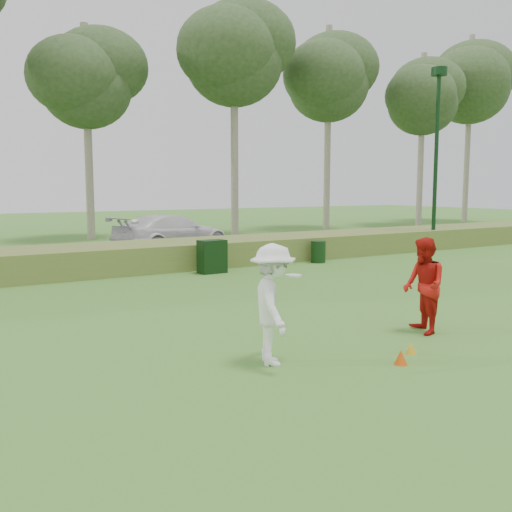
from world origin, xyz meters
TOP-DOWN VIEW (x-y plane):
  - ground at (0.00, 0.00)m, footprint 120.00×120.00m
  - reed_strip at (0.00, 12.00)m, footprint 80.00×3.00m
  - park_road at (0.00, 17.00)m, footprint 80.00×6.00m
  - lamp_post at (14.00, 11.00)m, footprint 0.70×0.70m
  - tree_4 at (2.00, 24.50)m, footprint 6.24×6.24m
  - tree_5 at (10.00, 22.50)m, footprint 7.28×7.28m
  - tree_6 at (18.00, 23.80)m, footprint 7.02×7.02m
  - tree_7 at (26.00, 22.80)m, footprint 6.50×6.50m
  - tree_8 at (33.00, 24.20)m, footprint 8.06×8.06m
  - player_white at (-1.83, 0.54)m, footprint 1.18×1.46m
  - player_red at (1.78, 0.63)m, footprint 1.03×1.13m
  - cone_orange at (-0.08, -0.60)m, footprint 0.22×0.22m
  - cone_yellow at (0.52, -0.26)m, footprint 0.18×0.18m
  - utility_cabinet at (1.91, 9.86)m, footprint 0.91×0.59m
  - trash_bin at (6.58, 10.09)m, footprint 0.72×0.72m
  - car_right at (3.28, 16.34)m, footprint 5.93×3.57m

SIDE VIEW (x-z plane):
  - ground at x=0.00m, z-range 0.00..0.00m
  - park_road at x=0.00m, z-range 0.00..0.06m
  - cone_yellow at x=0.52m, z-range 0.00..0.20m
  - cone_orange at x=-0.08m, z-range 0.00..0.24m
  - trash_bin at x=6.58m, z-range 0.00..0.83m
  - reed_strip at x=0.00m, z-range 0.00..0.90m
  - utility_cabinet at x=1.91m, z-range 0.00..1.11m
  - car_right at x=3.28m, z-range 0.06..1.67m
  - player_red at x=1.78m, z-range 0.00..1.90m
  - player_white at x=-1.83m, z-range 0.00..1.97m
  - lamp_post at x=14.00m, z-range 1.51..9.68m
  - tree_4 at x=2.00m, z-range 2.84..14.34m
  - tree_7 at x=26.00m, z-range 3.09..15.59m
  - tree_6 at x=18.00m, z-range 3.35..16.85m
  - tree_5 at x=10.00m, z-range 3.47..17.47m
  - tree_8 at x=33.00m, z-range 3.73..18.73m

